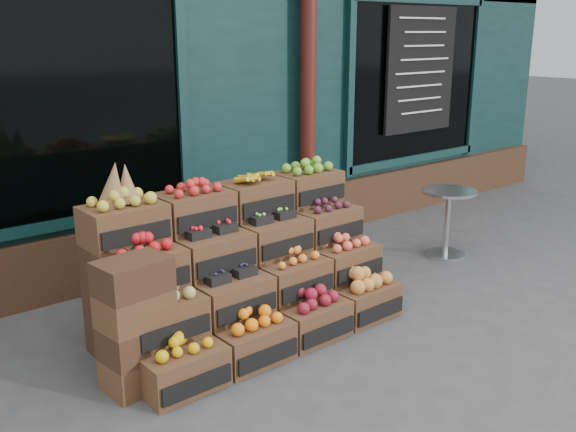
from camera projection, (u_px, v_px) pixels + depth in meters
ground at (359, 327)px, 5.38m from camera, size 60.00×60.00×0.00m
shop_facade at (89, 31)px, 8.51m from camera, size 12.00×6.24×4.80m
crate_display at (244, 275)px, 5.25m from camera, size 2.41×1.19×1.50m
spare_crates at (136, 325)px, 4.36m from camera, size 0.50×0.38×0.94m
bistro_table at (448, 215)px, 6.97m from camera, size 0.59×0.59×0.74m
shopkeeper at (59, 180)px, 6.47m from camera, size 0.81×0.68×1.89m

